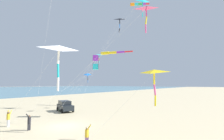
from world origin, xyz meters
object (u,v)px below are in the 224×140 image
(person_child_grey_jacket, at_px, (8,118))
(kite_delta_white_trailing, at_px, (120,20))
(parked_car, at_px, (65,106))
(kite_box_checkered_midright, at_px, (96,62))
(kite_delta_purple_drifting, at_px, (146,9))
(person_adult_flyer, at_px, (29,121))
(kite_windsock_small_distant, at_px, (137,4))
(kite_delta_magenta_far_left, at_px, (99,55))
(kite_delta_striped_overhead, at_px, (154,72))
(person_child_green_jacket, at_px, (87,134))
(kite_delta_orange_high_right, at_px, (59,49))
(kite_delta_teal_far_right, at_px, (142,1))
(kite_delta_red_high_left, at_px, (87,75))
(kite_windsock_rainbow_low_near, at_px, (112,53))
(cooler_box, at_px, (60,109))

(person_child_grey_jacket, bearing_deg, kite_delta_white_trailing, -99.12)
(parked_car, distance_m, kite_box_checkered_midright, 10.44)
(kite_delta_purple_drifting, height_order, kite_delta_white_trailing, kite_delta_white_trailing)
(person_adult_flyer, xyz_separation_m, kite_delta_purple_drifting, (-12.30, -2.04, 9.66))
(parked_car, xyz_separation_m, kite_windsock_small_distant, (-8.99, -10.67, 20.31))
(kite_delta_magenta_far_left, bearing_deg, parked_car, 36.49)
(kite_delta_magenta_far_left, bearing_deg, kite_delta_purple_drifting, 140.59)
(kite_delta_striped_overhead, bearing_deg, parked_car, -18.54)
(person_child_green_jacket, xyz_separation_m, kite_delta_orange_high_right, (-0.06, 2.88, 6.26))
(kite_delta_purple_drifting, height_order, kite_delta_magenta_far_left, kite_delta_purple_drifting)
(person_adult_flyer, relative_size, kite_delta_teal_far_right, 0.11)
(kite_delta_striped_overhead, relative_size, kite_delta_red_high_left, 0.87)
(parked_car, distance_m, kite_delta_striped_overhead, 20.41)
(person_adult_flyer, distance_m, kite_windsock_small_distant, 29.17)
(kite_delta_red_high_left, height_order, kite_delta_magenta_far_left, kite_delta_magenta_far_left)
(person_child_green_jacket, xyz_separation_m, kite_windsock_rainbow_low_near, (12.65, -21.45, 11.12))
(person_adult_flyer, xyz_separation_m, person_child_green_jacket, (-8.02, -0.21, -0.06))
(kite_delta_teal_far_right, height_order, kite_delta_white_trailing, kite_delta_white_trailing)
(person_child_grey_jacket, relative_size, kite_delta_magenta_far_left, 0.18)
(kite_delta_teal_far_right, bearing_deg, kite_windsock_rainbow_low_near, -42.43)
(person_child_grey_jacket, xyz_separation_m, kite_delta_striped_overhead, (-15.61, -4.34, 4.76))
(person_child_green_jacket, distance_m, person_child_grey_jacket, 11.48)
(kite_box_checkered_midright, height_order, kite_delta_white_trailing, kite_delta_white_trailing)
(kite_box_checkered_midright, xyz_separation_m, kite_delta_striped_overhead, (-11.14, 5.51, -2.25))
(kite_windsock_small_distant, xyz_separation_m, kite_delta_striped_overhead, (-9.81, 16.98, -15.50))
(kite_delta_striped_overhead, bearing_deg, kite_delta_teal_far_right, -58.32)
(kite_box_checkered_midright, distance_m, kite_delta_white_trailing, 13.43)
(kite_delta_magenta_far_left, bearing_deg, kite_windsock_rainbow_low_near, -70.82)
(kite_box_checkered_midright, xyz_separation_m, kite_delta_red_high_left, (7.31, -6.02, -1.33))
(kite_delta_teal_far_right, xyz_separation_m, kite_delta_white_trailing, (9.06, -8.82, 2.46))
(kite_windsock_rainbow_low_near, bearing_deg, kite_delta_red_high_left, 75.36)
(kite_windsock_rainbow_low_near, bearing_deg, person_adult_flyer, 102.06)
(parked_car, xyz_separation_m, kite_delta_white_trailing, (-6.22, -8.23, 16.89))
(person_adult_flyer, bearing_deg, kite_delta_red_high_left, -67.74)
(kite_delta_magenta_far_left, bearing_deg, kite_delta_orange_high_right, 121.28)
(cooler_box, height_order, kite_windsock_rainbow_low_near, kite_windsock_rainbow_low_near)
(kite_delta_magenta_far_left, bearing_deg, person_child_green_jacket, 126.25)
(person_child_green_jacket, bearing_deg, person_adult_flyer, 1.52)
(parked_car, distance_m, kite_windsock_rainbow_low_near, 16.10)
(kite_delta_red_high_left, bearing_deg, kite_delta_teal_far_right, 158.71)
(person_child_grey_jacket, relative_size, kite_windsock_rainbow_low_near, 0.15)
(person_child_grey_jacket, distance_m, kite_delta_purple_drifting, 18.61)
(kite_windsock_small_distant, xyz_separation_m, kite_delta_orange_high_right, (-5.71, 23.46, -14.13))
(person_child_grey_jacket, bearing_deg, kite_box_checkered_midright, -114.42)
(cooler_box, relative_size, kite_delta_red_high_left, 0.09)
(person_child_grey_jacket, bearing_deg, kite_delta_magenta_far_left, -96.42)
(kite_delta_white_trailing, bearing_deg, cooler_box, 42.23)
(person_adult_flyer, xyz_separation_m, kite_delta_striped_overhead, (-12.18, -3.82, 4.82))
(kite_delta_red_high_left, xyz_separation_m, kite_delta_magenta_far_left, (-4.44, 1.68, 3.32))
(person_adult_flyer, xyz_separation_m, kite_delta_red_high_left, (6.28, -15.34, 5.75))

